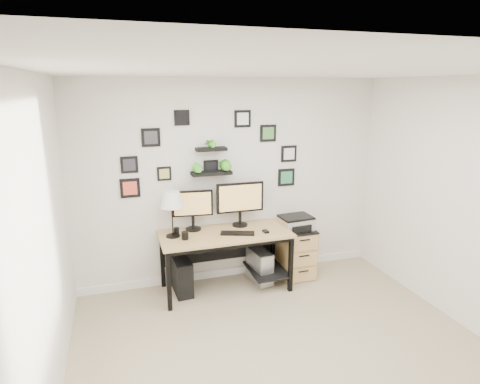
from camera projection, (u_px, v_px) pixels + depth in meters
name	position (u px, v px, depth m)	size (l,w,h in m)	color
room	(233.00, 271.00, 5.47)	(4.00, 4.00, 4.00)	tan
desk	(228.00, 241.00, 4.98)	(1.60, 0.70, 0.75)	tan
monitor_left	(193.00, 207.00, 4.94)	(0.50, 0.22, 0.51)	black
monitor_right	(240.00, 200.00, 5.08)	(0.61, 0.20, 0.57)	black
keyboard	(238.00, 233.00, 4.87)	(0.41, 0.13, 0.02)	black
mouse	(266.00, 231.00, 4.92)	(0.06, 0.09, 0.03)	black
table_lamp	(172.00, 201.00, 4.68)	(0.27, 0.27, 0.56)	black
mug	(185.00, 236.00, 4.69)	(0.08, 0.08, 0.09)	black
pen_cup	(176.00, 231.00, 4.86)	(0.07, 0.07, 0.09)	black
pc_tower_black	(182.00, 276.00, 4.96)	(0.20, 0.44, 0.44)	black
pc_tower_grey	(260.00, 266.00, 5.23)	(0.24, 0.46, 0.44)	gray
file_cabinet	(295.00, 252.00, 5.39)	(0.43, 0.53, 0.67)	tan
printer	(296.00, 223.00, 5.23)	(0.43, 0.36, 0.18)	silver
wall_decor	(212.00, 157.00, 4.93)	(2.28, 0.18, 1.03)	black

